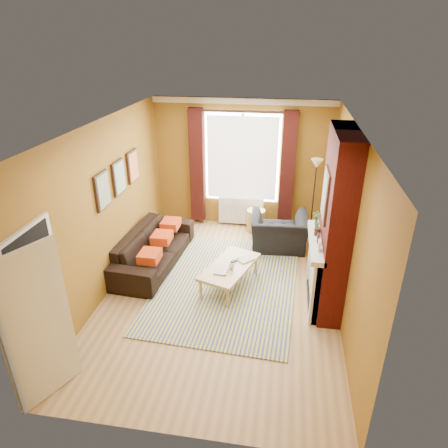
{
  "coord_description": "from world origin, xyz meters",
  "views": [
    {
      "loc": [
        0.93,
        -5.57,
        3.96
      ],
      "look_at": [
        0.0,
        0.25,
        1.15
      ],
      "focal_mm": 32.0,
      "sensor_mm": 36.0,
      "label": 1
    }
  ],
  "objects_px": {
    "coffee_table": "(230,268)",
    "floor_lamp": "(316,176)",
    "sofa": "(153,248)",
    "wicker_stool": "(256,221)",
    "armchair": "(279,232)"
  },
  "relations": [
    {
      "from": "sofa",
      "to": "armchair",
      "type": "bearing_deg",
      "value": -62.33
    },
    {
      "from": "wicker_stool",
      "to": "floor_lamp",
      "type": "height_order",
      "value": "floor_lamp"
    },
    {
      "from": "armchair",
      "to": "wicker_stool",
      "type": "height_order",
      "value": "armchair"
    },
    {
      "from": "floor_lamp",
      "to": "sofa",
      "type": "bearing_deg",
      "value": -150.25
    },
    {
      "from": "sofa",
      "to": "armchair",
      "type": "height_order",
      "value": "armchair"
    },
    {
      "from": "sofa",
      "to": "floor_lamp",
      "type": "xyz_separation_m",
      "value": [
        2.97,
        1.7,
        1.01
      ]
    },
    {
      "from": "coffee_table",
      "to": "floor_lamp",
      "type": "height_order",
      "value": "floor_lamp"
    },
    {
      "from": "sofa",
      "to": "coffee_table",
      "type": "relative_size",
      "value": 1.65
    },
    {
      "from": "sofa",
      "to": "floor_lamp",
      "type": "bearing_deg",
      "value": -55.69
    },
    {
      "from": "sofa",
      "to": "wicker_stool",
      "type": "relative_size",
      "value": 4.4
    },
    {
      "from": "armchair",
      "to": "sofa",
      "type": "bearing_deg",
      "value": 19.17
    },
    {
      "from": "armchair",
      "to": "floor_lamp",
      "type": "relative_size",
      "value": 0.65
    },
    {
      "from": "sofa",
      "to": "coffee_table",
      "type": "bearing_deg",
      "value": -104.39
    },
    {
      "from": "armchair",
      "to": "floor_lamp",
      "type": "xyz_separation_m",
      "value": [
        0.66,
        0.71,
        0.98
      ]
    },
    {
      "from": "wicker_stool",
      "to": "floor_lamp",
      "type": "xyz_separation_m",
      "value": [
        1.18,
        0.0,
        1.09
      ]
    }
  ]
}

